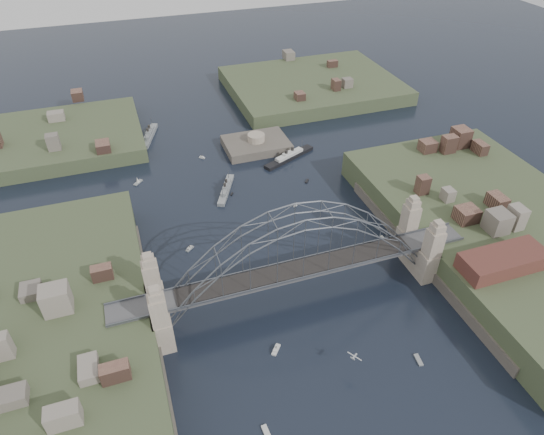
{
  "coord_description": "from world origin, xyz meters",
  "views": [
    {
      "loc": [
        -30.92,
        -72.27,
        83.26
      ],
      "look_at": [
        0.0,
        18.0,
        10.0
      ],
      "focal_mm": 31.66,
      "sensor_mm": 36.0,
      "label": 1
    }
  ],
  "objects_px": {
    "bridge": "(298,256)",
    "ocean_liner": "(289,157)",
    "naval_cruiser_near": "(226,189)",
    "naval_cruiser_far": "(149,135)",
    "wharf_shed": "(503,261)",
    "fort_island": "(256,149)"
  },
  "relations": [
    {
      "from": "bridge",
      "to": "naval_cruiser_far",
      "type": "height_order",
      "value": "bridge"
    },
    {
      "from": "naval_cruiser_near",
      "to": "ocean_liner",
      "type": "height_order",
      "value": "ocean_liner"
    },
    {
      "from": "naval_cruiser_near",
      "to": "naval_cruiser_far",
      "type": "distance_m",
      "value": 46.27
    },
    {
      "from": "naval_cruiser_far",
      "to": "ocean_liner",
      "type": "bearing_deg",
      "value": -35.7
    },
    {
      "from": "ocean_liner",
      "to": "bridge",
      "type": "bearing_deg",
      "value": -108.9
    },
    {
      "from": "bridge",
      "to": "wharf_shed",
      "type": "bearing_deg",
      "value": -17.65
    },
    {
      "from": "ocean_liner",
      "to": "wharf_shed",
      "type": "bearing_deg",
      "value": -72.17
    },
    {
      "from": "naval_cruiser_near",
      "to": "ocean_liner",
      "type": "bearing_deg",
      "value": 25.56
    },
    {
      "from": "fort_island",
      "to": "naval_cruiser_far",
      "type": "xyz_separation_m",
      "value": [
        -34.43,
        20.22,
        1.26
      ]
    },
    {
      "from": "wharf_shed",
      "to": "bridge",
      "type": "bearing_deg",
      "value": 162.35
    },
    {
      "from": "naval_cruiser_near",
      "to": "naval_cruiser_far",
      "type": "relative_size",
      "value": 0.9
    },
    {
      "from": "wharf_shed",
      "to": "naval_cruiser_far",
      "type": "height_order",
      "value": "wharf_shed"
    },
    {
      "from": "wharf_shed",
      "to": "ocean_liner",
      "type": "xyz_separation_m",
      "value": [
        -23.64,
        73.47,
        -9.21
      ]
    },
    {
      "from": "naval_cruiser_near",
      "to": "fort_island",
      "type": "bearing_deg",
      "value": 53.25
    },
    {
      "from": "fort_island",
      "to": "naval_cruiser_far",
      "type": "height_order",
      "value": "naval_cruiser_far"
    },
    {
      "from": "wharf_shed",
      "to": "naval_cruiser_near",
      "type": "xyz_separation_m",
      "value": [
        -48.87,
        61.41,
        -9.25
      ]
    },
    {
      "from": "fort_island",
      "to": "naval_cruiser_far",
      "type": "distance_m",
      "value": 39.94
    },
    {
      "from": "naval_cruiser_near",
      "to": "naval_cruiser_far",
      "type": "height_order",
      "value": "naval_cruiser_far"
    },
    {
      "from": "wharf_shed",
      "to": "ocean_liner",
      "type": "height_order",
      "value": "wharf_shed"
    },
    {
      "from": "fort_island",
      "to": "naval_cruiser_near",
      "type": "relative_size",
      "value": 1.41
    },
    {
      "from": "naval_cruiser_far",
      "to": "ocean_liner",
      "type": "xyz_separation_m",
      "value": [
        42.79,
        -30.74,
        -0.12
      ]
    },
    {
      "from": "bridge",
      "to": "ocean_liner",
      "type": "bearing_deg",
      "value": 71.1
    }
  ]
}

